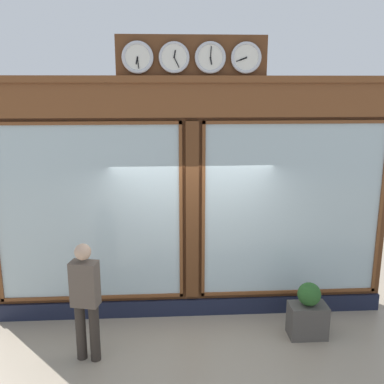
% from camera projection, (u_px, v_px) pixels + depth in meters
% --- Properties ---
extents(shop_facade, '(6.41, 0.42, 4.40)m').
position_uv_depth(shop_facade, '(192.00, 199.00, 7.07)').
color(shop_facade, '#5B3319').
rests_on(shop_facade, ground_plane).
extents(pedestrian, '(0.40, 0.30, 1.69)m').
position_uv_depth(pedestrian, '(86.00, 297.00, 5.99)').
color(pedestrian, '#312A24').
rests_on(pedestrian, ground_plane).
extents(planter_box, '(0.56, 0.36, 0.51)m').
position_uv_depth(planter_box, '(307.00, 320.00, 6.72)').
color(planter_box, '#4C4742').
rests_on(planter_box, ground_plane).
extents(planter_shrub, '(0.35, 0.35, 0.35)m').
position_uv_depth(planter_shrub, '(309.00, 294.00, 6.61)').
color(planter_shrub, '#285623').
rests_on(planter_shrub, planter_box).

